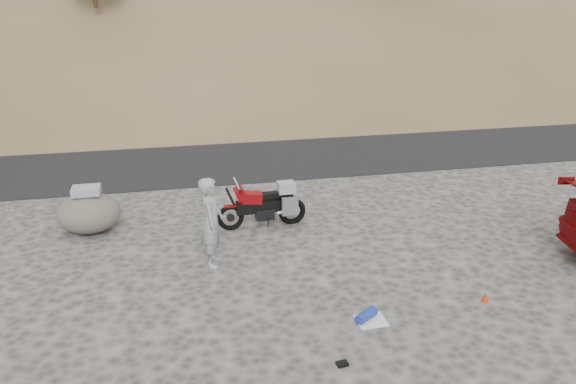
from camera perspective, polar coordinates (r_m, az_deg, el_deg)
The scene contains 10 objects.
ground at distance 10.07m, azimuth -0.96°, elevation -9.61°, with size 140.00×140.00×0.00m, color #3C3A37.
road at distance 18.34m, azimuth -6.48°, elevation 4.33°, with size 120.00×7.00×0.05m, color black.
motorcycle at distance 12.24m, azimuth -2.24°, elevation -1.33°, with size 1.99×0.63×1.18m.
man at distance 10.92m, azimuth -7.56°, elevation -7.25°, with size 0.64×0.42×1.74m, color #9C9DA2.
boulder at distance 12.74m, azimuth -19.57°, elevation -1.92°, with size 1.53×1.38×1.04m.
gear_white_cloth at distance 9.24m, azimuth 8.42°, elevation -12.80°, with size 0.47×0.41×0.02m, color white.
gear_blue_mat at distance 9.22m, azimuth 7.95°, elevation -12.32°, with size 0.16×0.16×0.41m, color #1B35A6.
gear_funnel at distance 10.16m, azimuth 19.42°, elevation -10.05°, with size 0.13×0.13×0.17m, color red.
gear_glove_a at distance 8.27m, azimuth 5.53°, elevation -16.98°, with size 0.16×0.11×0.05m, color black.
gear_blue_cloth at distance 9.35m, azimuth 8.67°, elevation -12.38°, with size 0.33×0.24×0.01m, color #8FB1DE.
Camera 1 is at (-1.67, -8.56, 5.03)m, focal length 35.00 mm.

